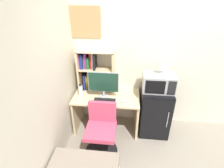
{
  "coord_description": "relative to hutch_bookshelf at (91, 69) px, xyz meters",
  "views": [
    {
      "loc": [
        -0.59,
        -2.96,
        2.39
      ],
      "look_at": [
        -0.87,
        -0.37,
        0.98
      ],
      "focal_mm": 28.27,
      "sensor_mm": 36.0,
      "label": 1
    }
  ],
  "objects": [
    {
      "name": "monitor",
      "position": [
        0.25,
        -0.27,
        -0.13
      ],
      "size": [
        0.52,
        0.16,
        0.47
      ],
      "color": "#B7B7BC",
      "rests_on": "desk"
    },
    {
      "name": "desk_fan",
      "position": [
        1.22,
        -0.21,
        0.19
      ],
      "size": [
        0.17,
        0.11,
        0.26
      ],
      "color": "silver",
      "rests_on": "microwave"
    },
    {
      "name": "wall_back",
      "position": [
        1.67,
        0.14,
        0.18
      ],
      "size": [
        6.4,
        0.04,
        2.6
      ],
      "primitive_type": "cube",
      "color": "silver",
      "rests_on": "ground_plane"
    },
    {
      "name": "hutch_bookshelf",
      "position": [
        0.0,
        0.0,
        0.0
      ],
      "size": [
        0.65,
        0.26,
        0.74
      ],
      "color": "beige",
      "rests_on": "desk"
    },
    {
      "name": "wall_corkboard",
      "position": [
        -0.2,
        0.1,
        0.79
      ],
      "size": [
        0.75,
        0.02,
        0.5
      ],
      "primitive_type": "cube",
      "color": "tan"
    },
    {
      "name": "microwave",
      "position": [
        1.17,
        -0.2,
        -0.1
      ],
      "size": [
        0.51,
        0.35,
        0.3
      ],
      "color": "#ADADB2",
      "rests_on": "mini_fridge"
    },
    {
      "name": "water_bottle",
      "position": [
        -0.15,
        -0.26,
        -0.3
      ],
      "size": [
        0.08,
        0.08,
        0.21
      ],
      "color": "silver",
      "rests_on": "desk"
    },
    {
      "name": "wall_left",
      "position": [
        -0.35,
        -1.48,
        0.18
      ],
      "size": [
        0.04,
        4.4,
        2.6
      ],
      "primitive_type": "cube",
      "color": "silver",
      "rests_on": "ground_plane"
    },
    {
      "name": "mini_fridge",
      "position": [
        1.17,
        -0.2,
        -0.69
      ],
      "size": [
        0.52,
        0.56,
        0.87
      ],
      "color": "black",
      "rests_on": "ground_plane"
    },
    {
      "name": "desk",
      "position": [
        0.3,
        -0.22,
        -0.62
      ],
      "size": [
        1.15,
        0.67,
        0.73
      ],
      "color": "beige",
      "rests_on": "ground_plane"
    },
    {
      "name": "keyboard",
      "position": [
        0.29,
        -0.41,
        -0.39
      ],
      "size": [
        0.36,
        0.15,
        0.02
      ],
      "primitive_type": "cube",
      "color": "black",
      "rests_on": "desk"
    },
    {
      "name": "desk_chair",
      "position": [
        0.29,
        -0.78,
        -0.75
      ],
      "size": [
        0.53,
        0.53,
        0.86
      ],
      "color": "black",
      "rests_on": "ground_plane"
    },
    {
      "name": "computer_mouse",
      "position": [
        0.59,
        -0.39,
        -0.38
      ],
      "size": [
        0.06,
        0.1,
        0.04
      ],
      "primitive_type": "ellipsoid",
      "color": "silver",
      "rests_on": "desk"
    }
  ]
}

